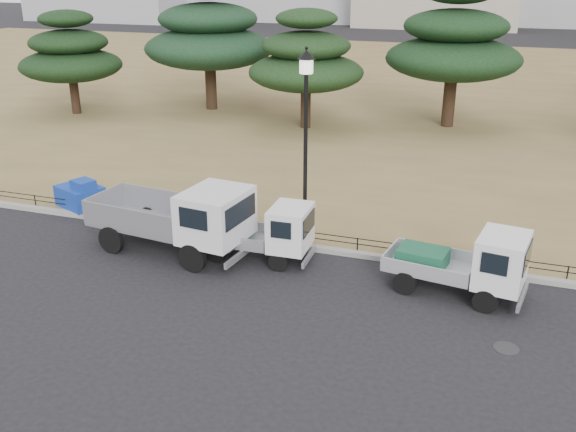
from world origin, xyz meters
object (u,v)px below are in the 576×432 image
at_px(tarp_pile, 81,195).
at_px(street_lamp, 306,117).
at_px(truck_large, 178,215).
at_px(truck_kei_rear, 466,263).
at_px(truck_kei_front, 264,232).

bearing_deg(tarp_pile, street_lamp, -2.35).
relative_size(truck_large, tarp_pile, 2.75).
distance_m(truck_large, truck_kei_rear, 8.55).
height_order(truck_large, street_lamp, street_lamp).
bearing_deg(tarp_pile, truck_kei_front, -12.57).
bearing_deg(street_lamp, truck_kei_front, -121.22).
bearing_deg(truck_kei_front, truck_kei_rear, -5.02).
bearing_deg(truck_large, truck_kei_rear, 7.19).
bearing_deg(truck_kei_rear, street_lamp, 169.73).
relative_size(truck_kei_rear, tarp_pile, 1.98).
height_order(truck_kei_rear, street_lamp, street_lamp).
xyz_separation_m(truck_large, truck_kei_front, (2.65, 0.40, -0.35)).
height_order(truck_large, truck_kei_rear, truck_large).
bearing_deg(tarp_pile, truck_large, -22.59).
relative_size(truck_kei_front, truck_kei_rear, 0.89).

